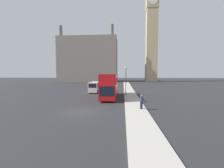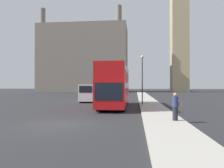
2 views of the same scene
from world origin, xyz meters
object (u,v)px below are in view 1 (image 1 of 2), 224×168
(red_double_decker_bus, at_px, (110,84))
(street_lamp, at_px, (126,77))
(white_van, at_px, (95,87))
(clock_tower, at_px, (152,26))
(pedestrian, at_px, (141,102))

(red_double_decker_bus, bearing_deg, street_lamp, 37.14)
(white_van, relative_size, street_lamp, 1.01)
(clock_tower, bearing_deg, red_double_decker_bus, -107.05)
(red_double_decker_bus, height_order, street_lamp, street_lamp)
(white_van, bearing_deg, street_lamp, -35.72)
(red_double_decker_bus, distance_m, pedestrian, 10.49)
(pedestrian, bearing_deg, white_van, 117.96)
(white_van, xyz_separation_m, street_lamp, (7.23, -5.20, 2.54))
(clock_tower, height_order, street_lamp, clock_tower)
(white_van, bearing_deg, red_double_decker_bus, -60.24)
(pedestrian, bearing_deg, street_lamp, 98.19)
(red_double_decker_bus, xyz_separation_m, white_van, (-4.26, 7.44, -1.12))
(pedestrian, distance_m, street_lamp, 12.02)
(clock_tower, xyz_separation_m, pedestrian, (-13.70, -69.06, -30.32))
(white_van, distance_m, pedestrian, 18.96)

